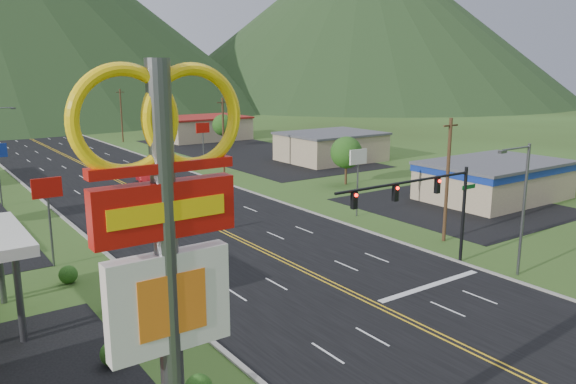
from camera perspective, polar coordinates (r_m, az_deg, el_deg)
pylon_sign at (r=14.29m, az=-12.24°, el=-6.04°), size 4.32×0.60×14.00m
traffic_signal at (r=38.65m, az=13.90°, el=-0.53°), size 13.10×0.43×7.00m
streetlight_east at (r=40.09m, az=22.63°, el=-0.89°), size 3.28×0.25×9.00m
building_east_near at (r=64.16m, az=20.24°, el=1.35°), size 15.40×10.40×4.10m
building_east_mid at (r=85.82m, az=4.40°, el=4.64°), size 14.40×11.40×4.30m
building_east_far at (r=112.96m, az=-8.64°, el=6.46°), size 16.40×12.40×4.50m
pole_sign_west_a at (r=42.28m, az=-23.23°, el=-0.47°), size 2.00×0.18×6.40m
pole_sign_east_a at (r=52.90m, az=7.13°, el=2.87°), size 2.00×0.18×6.40m
pole_sign_east_b at (r=79.31m, az=-8.65°, el=6.00°), size 2.00×0.18×6.40m
tree_east_a at (r=67.85m, az=5.95°, el=4.01°), size 3.84×3.84×5.82m
tree_east_b at (r=101.29m, az=-6.61°, el=6.77°), size 3.84×3.84×5.82m
utility_pole_a at (r=46.49m, az=15.88°, el=1.26°), size 1.60×0.28×10.00m
utility_pole_b at (r=75.13m, az=-6.59°, el=5.76°), size 1.60×0.28×10.00m
utility_pole_c at (r=111.75m, az=-16.57°, el=7.50°), size 1.60×0.28×10.00m
utility_pole_d at (r=150.11m, az=-21.57°, el=8.29°), size 1.60×0.28×10.00m
mountain_ne at (r=253.43m, az=7.49°, el=17.15°), size 180.00×180.00×70.00m
car_dark_mid at (r=57.48m, az=-16.63°, el=-1.15°), size 2.56×5.46×1.54m
car_red_far at (r=70.47m, az=-13.75°, el=1.48°), size 2.28×4.96×1.58m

